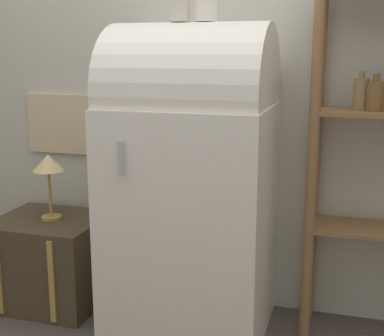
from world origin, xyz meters
The scene contains 6 objects.
wall_back centered at (-0.01, 0.57, 1.35)m, with size 7.00×0.09×2.70m.
refrigerator centered at (0.00, 0.21, 0.78)m, with size 0.75×0.71×1.51m.
suitcase_trunk centered at (-0.83, 0.26, 0.24)m, with size 0.57×0.51×0.48m.
shelf_unit centered at (0.86, 0.38, 0.97)m, with size 0.62×0.29×1.67m.
vase_center centered at (0.06, 0.22, 1.59)m, with size 0.10×0.10×0.17m.
desk_lamp centered at (-0.81, 0.26, 0.77)m, with size 0.17×0.17×0.36m.
Camera 1 is at (0.72, -2.19, 1.38)m, focal length 50.00 mm.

